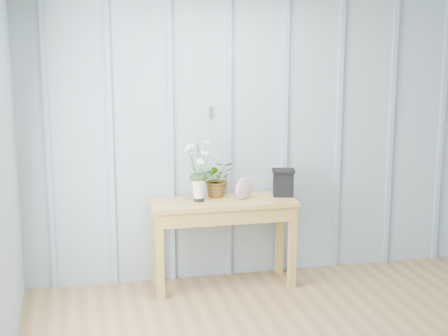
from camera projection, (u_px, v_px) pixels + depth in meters
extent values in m
cube|color=#91A7B4|center=(257.00, 134.00, 5.91)|extent=(4.00, 0.01, 2.50)
cube|color=silver|center=(211.00, 113.00, 5.77)|extent=(0.03, 0.01, 0.10)
cube|color=#8B9BB2|center=(48.00, 142.00, 5.53)|extent=(0.04, 0.03, 2.50)
cube|color=#8B9BB2|center=(111.00, 140.00, 5.64)|extent=(0.04, 0.03, 2.50)
cube|color=#8B9BB2|center=(171.00, 138.00, 5.74)|extent=(0.04, 0.03, 2.50)
cube|color=#8B9BB2|center=(229.00, 136.00, 5.85)|extent=(0.04, 0.03, 2.50)
cube|color=#8B9BB2|center=(285.00, 134.00, 5.96)|extent=(0.04, 0.03, 2.50)
cube|color=#8B9BB2|center=(339.00, 132.00, 6.07)|extent=(0.04, 0.03, 2.50)
cube|color=#8B9BB2|center=(391.00, 130.00, 6.17)|extent=(0.04, 0.03, 2.50)
cube|color=#8B9BB2|center=(441.00, 128.00, 6.28)|extent=(0.04, 0.03, 2.50)
cube|color=#A7823C|center=(223.00, 202.00, 5.70)|extent=(1.20, 0.45, 0.04)
cube|color=#A7823C|center=(223.00, 211.00, 5.72)|extent=(1.13, 0.42, 0.12)
cube|color=#A7823C|center=(160.00, 257.00, 5.49)|extent=(0.06, 0.06, 0.71)
cube|color=#A7823C|center=(292.00, 247.00, 5.73)|extent=(0.06, 0.06, 0.71)
cube|color=#A7823C|center=(155.00, 243.00, 5.83)|extent=(0.06, 0.06, 0.71)
cube|color=#A7823C|center=(279.00, 235.00, 6.07)|extent=(0.06, 0.06, 0.71)
cylinder|color=black|center=(199.00, 198.00, 5.65)|extent=(0.08, 0.08, 0.05)
cone|color=silver|center=(199.00, 189.00, 5.63)|extent=(0.12, 0.12, 0.19)
ellipsoid|color=#1E3517|center=(199.00, 177.00, 5.61)|extent=(0.15, 0.12, 0.08)
imported|color=#1E3517|center=(217.00, 179.00, 5.79)|extent=(0.28, 0.25, 0.31)
ellipsoid|color=#935673|center=(244.00, 188.00, 5.69)|extent=(0.19, 0.13, 0.19)
cube|color=black|center=(283.00, 184.00, 5.81)|extent=(0.19, 0.16, 0.21)
cube|color=black|center=(283.00, 171.00, 5.79)|extent=(0.22, 0.19, 0.02)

